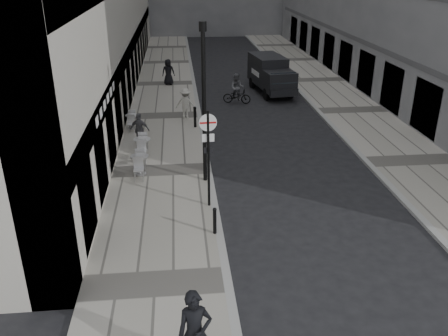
{
  "coord_description": "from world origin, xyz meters",
  "views": [
    {
      "loc": [
        -1.16,
        -8.01,
        8.26
      ],
      "look_at": [
        0.38,
        7.41,
        1.4
      ],
      "focal_mm": 38.0,
      "sensor_mm": 36.0,
      "label": 1
    }
  ],
  "objects_px": {
    "cyclist": "(237,92)",
    "panel_van": "(270,73)",
    "sign_post": "(208,147)",
    "lamppost": "(204,97)",
    "walking_man": "(195,333)"
  },
  "relations": [
    {
      "from": "walking_man",
      "to": "lamppost",
      "type": "height_order",
      "value": "lamppost"
    },
    {
      "from": "walking_man",
      "to": "lamppost",
      "type": "bearing_deg",
      "value": 80.91
    },
    {
      "from": "walking_man",
      "to": "cyclist",
      "type": "height_order",
      "value": "walking_man"
    },
    {
      "from": "lamppost",
      "to": "cyclist",
      "type": "xyz_separation_m",
      "value": [
        2.67,
        11.23,
        -2.81
      ]
    },
    {
      "from": "sign_post",
      "to": "lamppost",
      "type": "distance_m",
      "value": 2.44
    },
    {
      "from": "panel_van",
      "to": "cyclist",
      "type": "relative_size",
      "value": 2.79
    },
    {
      "from": "walking_man",
      "to": "sign_post",
      "type": "relative_size",
      "value": 0.57
    },
    {
      "from": "panel_van",
      "to": "lamppost",
      "type": "bearing_deg",
      "value": -118.7
    },
    {
      "from": "cyclist",
      "to": "lamppost",
      "type": "bearing_deg",
      "value": -86.48
    },
    {
      "from": "sign_post",
      "to": "cyclist",
      "type": "relative_size",
      "value": 1.9
    },
    {
      "from": "panel_van",
      "to": "cyclist",
      "type": "height_order",
      "value": "panel_van"
    },
    {
      "from": "walking_man",
      "to": "cyclist",
      "type": "xyz_separation_m",
      "value": [
        3.48,
        20.79,
        -0.39
      ]
    },
    {
      "from": "sign_post",
      "to": "lamppost",
      "type": "relative_size",
      "value": 0.57
    },
    {
      "from": "walking_man",
      "to": "sign_post",
      "type": "height_order",
      "value": "sign_post"
    },
    {
      "from": "cyclist",
      "to": "panel_van",
      "type": "bearing_deg",
      "value": 60.48
    }
  ]
}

